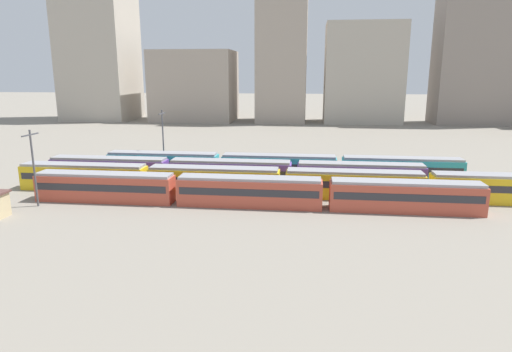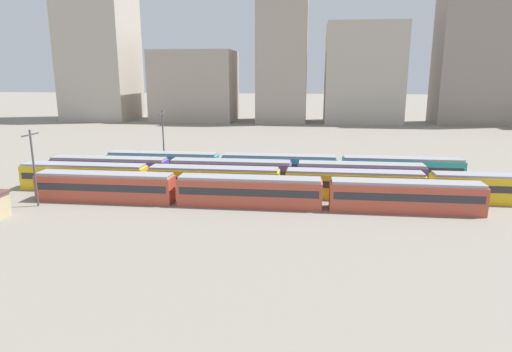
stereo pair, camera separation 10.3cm
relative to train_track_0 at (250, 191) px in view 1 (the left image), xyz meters
name	(u,v)px [view 1 (the left image)]	position (x,y,z in m)	size (l,w,h in m)	color
ground_plane	(138,186)	(-17.66, 7.80, -1.90)	(600.00, 600.00, 0.00)	gray
train_track_0	(250,191)	(0.00, 0.00, 0.00)	(55.80, 3.06, 3.75)	#BC4C38
train_track_1	(427,186)	(22.73, 5.20, 0.00)	(112.50, 3.06, 3.75)	yellow
train_track_2	(231,172)	(-4.22, 10.40, 0.00)	(55.80, 3.06, 3.75)	#6B429E
train_track_3	(279,166)	(2.60, 15.60, 0.00)	(55.80, 3.06, 3.75)	teal
catenary_pole_0	(34,164)	(-26.37, -3.23, 3.44)	(0.24, 3.20, 9.61)	#4C4C51
catenary_pole_1	(163,137)	(-17.25, 18.88, 3.80)	(0.24, 3.20, 10.31)	#4C4C51
distant_building_0	(99,46)	(-66.36, 99.68, 23.59)	(22.60, 21.96, 51.00)	#B2A899
distant_building_1	(195,86)	(-32.46, 99.68, 9.94)	(27.57, 20.68, 23.69)	#A89989
distant_building_2	(282,46)	(-2.26, 99.68, 23.15)	(16.28, 18.84, 50.11)	#A89989
distant_building_3	(363,74)	(24.53, 99.68, 14.16)	(24.98, 16.80, 32.12)	#B2A899
distant_building_4	(485,42)	(61.61, 99.68, 23.97)	(28.61, 14.10, 51.74)	gray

